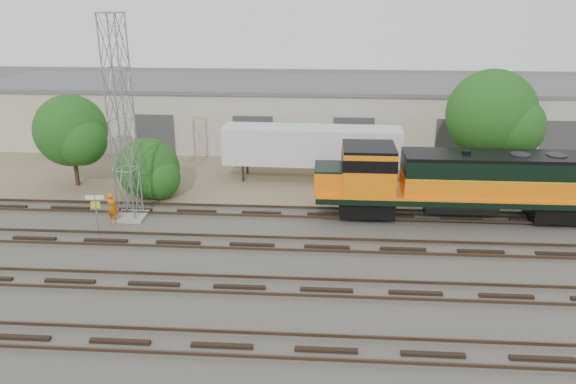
# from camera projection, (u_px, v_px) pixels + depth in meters

# --- Properties ---
(ground) EXTENTS (140.00, 140.00, 0.00)m
(ground) POSITION_uv_depth(u_px,v_px,m) (327.00, 261.00, 28.32)
(ground) COLOR #47423A
(ground) RESTS_ON ground
(dirt_strip) EXTENTS (80.00, 16.00, 0.02)m
(dirt_strip) POSITION_uv_depth(u_px,v_px,m) (327.00, 170.00, 42.37)
(dirt_strip) COLOR #726047
(dirt_strip) RESTS_ON ground
(tracks) EXTENTS (80.00, 20.40, 0.28)m
(tracks) POSITION_uv_depth(u_px,v_px,m) (327.00, 290.00, 25.49)
(tracks) COLOR black
(tracks) RESTS_ON ground
(warehouse) EXTENTS (58.40, 10.40, 5.30)m
(warehouse) POSITION_uv_depth(u_px,v_px,m) (329.00, 113.00, 48.92)
(warehouse) COLOR beige
(warehouse) RESTS_ON ground
(locomotive) EXTENTS (17.20, 3.02, 4.14)m
(locomotive) POSITION_uv_depth(u_px,v_px,m) (458.00, 181.00, 32.64)
(locomotive) COLOR black
(locomotive) RESTS_ON tracks
(signal_tower) EXTENTS (1.73, 1.73, 11.75)m
(signal_tower) POSITION_uv_depth(u_px,v_px,m) (122.00, 124.00, 31.62)
(signal_tower) COLOR gray
(signal_tower) RESTS_ON ground
(sign_post) EXTENTS (0.99, 0.15, 2.42)m
(sign_post) POSITION_uv_depth(u_px,v_px,m) (96.00, 207.00, 30.68)
(sign_post) COLOR gray
(sign_post) RESTS_ON ground
(worker) EXTENTS (0.79, 0.65, 1.86)m
(worker) POSITION_uv_depth(u_px,v_px,m) (112.00, 208.00, 32.60)
(worker) COLOR orange
(worker) RESTS_ON ground
(semi_trailer) EXTENTS (12.49, 2.82, 3.82)m
(semi_trailer) POSITION_uv_depth(u_px,v_px,m) (316.00, 147.00, 39.44)
(semi_trailer) COLOR silver
(semi_trailer) RESTS_ON ground
(tree_west) EXTENTS (5.08, 4.84, 6.34)m
(tree_west) POSITION_uv_depth(u_px,v_px,m) (73.00, 133.00, 37.66)
(tree_west) COLOR #382619
(tree_west) RESTS_ON ground
(tree_mid) EXTENTS (4.27, 4.07, 4.07)m
(tree_mid) POSITION_uv_depth(u_px,v_px,m) (151.00, 171.00, 36.65)
(tree_mid) COLOR #382619
(tree_mid) RESTS_ON ground
(tree_east) EXTENTS (6.25, 5.95, 8.03)m
(tree_east) POSITION_uv_depth(u_px,v_px,m) (497.00, 117.00, 37.11)
(tree_east) COLOR #382619
(tree_east) RESTS_ON ground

